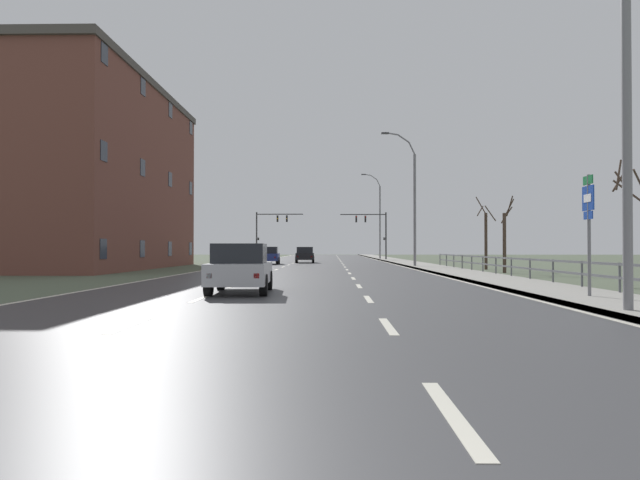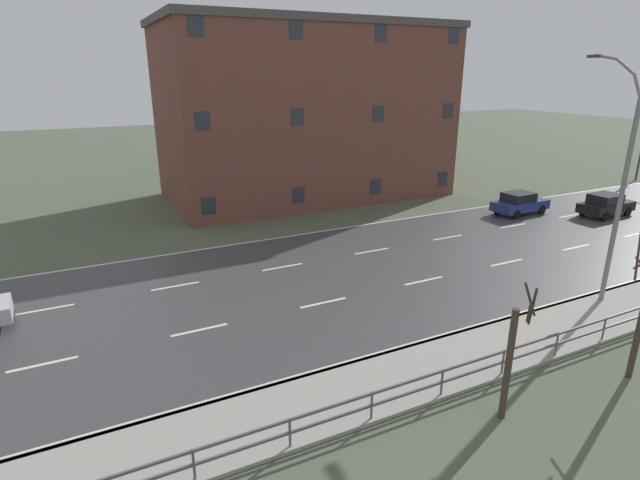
% 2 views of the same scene
% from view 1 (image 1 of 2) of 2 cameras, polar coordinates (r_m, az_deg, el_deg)
% --- Properties ---
extents(ground_plane, '(160.00, 160.00, 0.12)m').
position_cam_1_polar(ground_plane, '(50.85, -0.32, -2.53)').
color(ground_plane, '#4C5642').
extents(road_asphalt_strip, '(14.00, 120.00, 0.03)m').
position_cam_1_polar(road_asphalt_strip, '(62.83, -0.04, -2.14)').
color(road_asphalt_strip, '#3D3D3F').
rests_on(road_asphalt_strip, ground).
extents(sidewalk_right, '(3.00, 120.00, 0.12)m').
position_cam_1_polar(sidewalk_right, '(63.22, 7.63, -2.08)').
color(sidewalk_right, gray).
rests_on(sidewalk_right, ground).
extents(guardrail, '(0.07, 37.91, 1.00)m').
position_cam_1_polar(guardrail, '(27.14, 19.51, -2.32)').
color(guardrail, '#515459').
rests_on(guardrail, ground).
extents(street_lamp_foreground, '(2.53, 0.24, 11.51)m').
position_cam_1_polar(street_lamp_foreground, '(14.22, 27.90, 16.48)').
color(street_lamp_foreground, slate).
rests_on(street_lamp_foreground, ground).
extents(street_lamp_midground, '(2.61, 0.24, 10.24)m').
position_cam_1_polar(street_lamp_midground, '(43.31, 9.29, 3.89)').
color(street_lamp_midground, slate).
rests_on(street_lamp_midground, ground).
extents(street_lamp_distant, '(2.51, 0.24, 11.13)m').
position_cam_1_polar(street_lamp_distant, '(73.71, 5.94, 2.28)').
color(street_lamp_distant, slate).
rests_on(street_lamp_distant, ground).
extents(highway_sign, '(0.09, 0.68, 3.45)m').
position_cam_1_polar(highway_sign, '(17.22, 25.43, 1.87)').
color(highway_sign, slate).
rests_on(highway_sign, ground).
extents(traffic_signal_right, '(5.61, 0.36, 5.79)m').
position_cam_1_polar(traffic_signal_right, '(68.70, 5.47, 1.32)').
color(traffic_signal_right, '#38383A').
rests_on(traffic_signal_right, ground).
extents(traffic_signal_left, '(5.82, 0.36, 5.89)m').
position_cam_1_polar(traffic_signal_left, '(69.85, -5.20, 1.35)').
color(traffic_signal_left, '#38383A').
rests_on(traffic_signal_left, ground).
extents(car_far_right, '(2.00, 4.18, 1.57)m').
position_cam_1_polar(car_far_right, '(18.06, -7.99, -2.80)').
color(car_far_right, '#B7B7BC').
rests_on(car_far_right, ground).
extents(car_near_left, '(1.98, 4.17, 1.57)m').
position_cam_1_polar(car_near_left, '(50.89, -5.17, -1.55)').
color(car_near_left, navy).
rests_on(car_near_left, ground).
extents(car_near_right, '(1.97, 4.17, 1.57)m').
position_cam_1_polar(car_near_right, '(55.63, -1.54, -1.49)').
color(car_near_right, black).
rests_on(car_near_right, ground).
extents(brick_building, '(11.12, 21.74, 13.10)m').
position_cam_1_polar(brick_building, '(43.90, -22.91, 5.93)').
color(brick_building, brown).
rests_on(brick_building, ground).
extents(bare_tree_near, '(1.22, 1.21, 4.69)m').
position_cam_1_polar(bare_tree_near, '(23.06, 28.62, 1.08)').
color(bare_tree_near, '#423328').
rests_on(bare_tree_near, ground).
extents(bare_tree_mid, '(0.68, 0.89, 4.47)m').
position_cam_1_polar(bare_tree_mid, '(34.58, 18.12, 0.10)').
color(bare_tree_mid, '#423328').
rests_on(bare_tree_mid, ground).
extents(bare_tree_far, '(1.30, 1.36, 4.92)m').
position_cam_1_polar(bare_tree_far, '(39.71, 16.34, 0.23)').
color(bare_tree_far, '#423328').
rests_on(bare_tree_far, ground).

